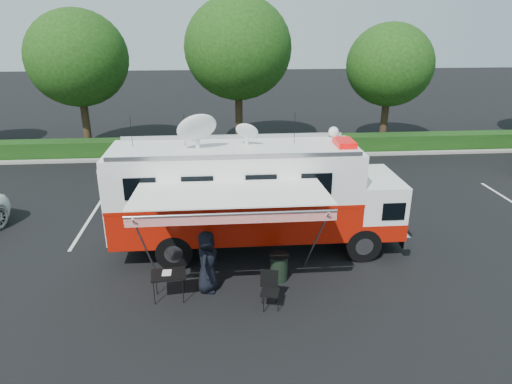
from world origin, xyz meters
TOP-DOWN VIEW (x-y plane):
  - ground_plane at (0.00, 0.00)m, footprint 120.00×120.00m
  - back_border at (1.14, 12.90)m, footprint 60.00×6.14m
  - stall_lines at (-0.50, 3.00)m, footprint 24.12×5.50m
  - command_truck at (-0.08, -0.00)m, footprint 9.69×2.67m
  - awning at (-0.95, -2.77)m, footprint 5.29×2.73m
  - person at (-1.67, -2.52)m, footprint 0.79×1.03m
  - folding_table at (-2.75, -2.90)m, footprint 1.04×0.79m
  - folding_chair at (0.05, -3.44)m, footprint 0.61×0.64m
  - trash_bin at (0.49, -2.14)m, footprint 0.58×0.58m

SIDE VIEW (x-z plane):
  - ground_plane at x=0.00m, z-range 0.00..0.00m
  - person at x=-1.67m, z-range -0.95..0.95m
  - stall_lines at x=-0.50m, z-range 0.00..0.01m
  - trash_bin at x=0.49m, z-range 0.00..0.86m
  - folding_chair at x=0.05m, z-range 0.10..1.15m
  - folding_table at x=-2.75m, z-range 0.36..1.19m
  - command_truck at x=-0.08m, z-range -0.34..4.32m
  - awning at x=-0.95m, z-range 1.40..4.60m
  - back_border at x=1.14m, z-range 0.57..9.44m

